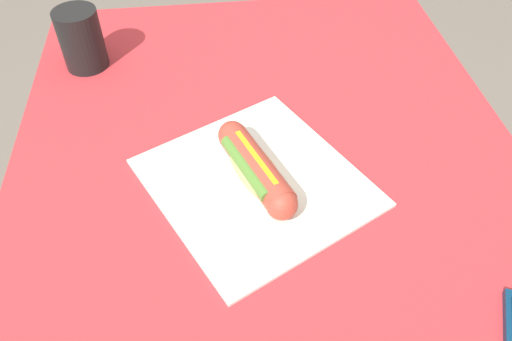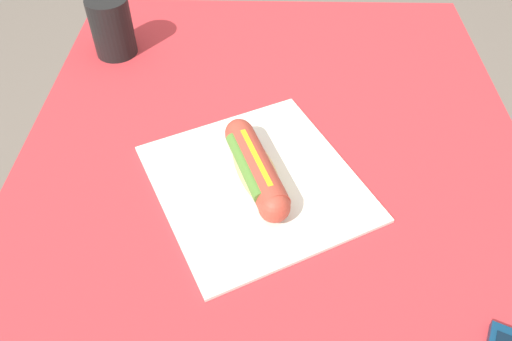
# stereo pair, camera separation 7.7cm
# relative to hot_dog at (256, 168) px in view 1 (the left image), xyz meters

# --- Properties ---
(dining_table) EXTENTS (1.25, 0.85, 0.74)m
(dining_table) POSITION_rel_hot_dog_xyz_m (-0.04, -0.03, -0.16)
(dining_table) COLOR brown
(dining_table) RESTS_ON ground
(paper_wrapper) EXTENTS (0.42, 0.41, 0.01)m
(paper_wrapper) POSITION_rel_hot_dog_xyz_m (0.00, -0.00, -0.03)
(paper_wrapper) COLOR silver
(paper_wrapper) RESTS_ON dining_table
(hot_dog) EXTENTS (0.20, 0.11, 0.05)m
(hot_dog) POSITION_rel_hot_dog_xyz_m (0.00, 0.00, 0.00)
(hot_dog) COLOR #DBB26B
(hot_dog) RESTS_ON paper_wrapper
(drinking_cup) EXTENTS (0.08, 0.08, 0.12)m
(drinking_cup) POSITION_rel_hot_dog_xyz_m (0.36, 0.30, 0.02)
(drinking_cup) COLOR black
(drinking_cup) RESTS_ON dining_table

